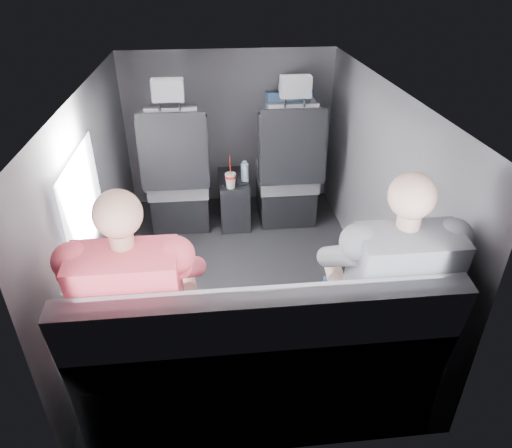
{
  "coord_description": "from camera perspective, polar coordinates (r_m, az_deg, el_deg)",
  "views": [
    {
      "loc": [
        -0.18,
        -2.58,
        1.99
      ],
      "look_at": [
        0.09,
        -0.05,
        0.49
      ],
      "focal_mm": 32.0,
      "sensor_mm": 36.0,
      "label": 1
    }
  ],
  "objects": [
    {
      "name": "side_window",
      "position": [
        2.63,
        -21.0,
        3.81
      ],
      "size": [
        0.02,
        0.75,
        0.42
      ],
      "primitive_type": "cube",
      "color": "white",
      "rests_on": "panel_left"
    },
    {
      "name": "floor",
      "position": [
        3.27,
        -1.69,
        -7.09
      ],
      "size": [
        2.6,
        2.6,
        0.0
      ],
      "primitive_type": "plane",
      "color": "black",
      "rests_on": "ground"
    },
    {
      "name": "center_console",
      "position": [
        3.9,
        -2.77,
        3.13
      ],
      "size": [
        0.24,
        0.48,
        0.41
      ],
      "color": "black",
      "rests_on": "floor"
    },
    {
      "name": "ceiling",
      "position": [
        2.67,
        -2.15,
        16.56
      ],
      "size": [
        2.6,
        2.6,
        0.0
      ],
      "primitive_type": "plane",
      "rotation": [
        3.14,
        0.0,
        0.0
      ],
      "color": "#B2B2AD",
      "rests_on": "panel_back"
    },
    {
      "name": "front_seat_left",
      "position": [
        3.79,
        -9.65,
        5.17
      ],
      "size": [
        0.52,
        0.58,
        1.26
      ],
      "color": "black",
      "rests_on": "floor"
    },
    {
      "name": "passenger_rear_left",
      "position": [
        2.13,
        -14.38,
        -9.83
      ],
      "size": [
        0.53,
        0.64,
        1.26
      ],
      "color": "#38393E",
      "rests_on": "rear_bench"
    },
    {
      "name": "seatbelt",
      "position": [
        3.52,
        4.66,
        10.61
      ],
      "size": [
        0.35,
        0.11,
        0.59
      ],
      "primitive_type": "cube",
      "rotation": [
        -0.14,
        0.49,
        0.0
      ],
      "color": "black",
      "rests_on": "front_seat_right"
    },
    {
      "name": "panel_back",
      "position": [
        1.85,
        1.33,
        -14.96
      ],
      "size": [
        1.8,
        0.02,
        1.35
      ],
      "primitive_type": "cube",
      "color": "#56565B",
      "rests_on": "floor"
    },
    {
      "name": "panel_right",
      "position": [
        3.09,
        15.01,
        4.2
      ],
      "size": [
        0.02,
        2.6,
        1.35
      ],
      "primitive_type": "cube",
      "color": "#56565B",
      "rests_on": "floor"
    },
    {
      "name": "panel_left",
      "position": [
        2.99,
        -19.38,
        2.5
      ],
      "size": [
        0.02,
        2.6,
        1.35
      ],
      "primitive_type": "cube",
      "color": "#56565B",
      "rests_on": "floor"
    },
    {
      "name": "laptop_black",
      "position": [
        2.41,
        14.64,
        -4.87
      ],
      "size": [
        0.41,
        0.39,
        0.26
      ],
      "color": "black",
      "rests_on": "passenger_rear_right"
    },
    {
      "name": "passenger_rear_right",
      "position": [
        2.24,
        15.69,
        -7.67
      ],
      "size": [
        0.54,
        0.65,
        1.28
      ],
      "color": "navy",
      "rests_on": "rear_bench"
    },
    {
      "name": "front_seat_right",
      "position": [
        3.83,
        3.96,
        5.84
      ],
      "size": [
        0.52,
        0.58,
        1.26
      ],
      "color": "black",
      "rests_on": "floor"
    },
    {
      "name": "passenger_front_right",
      "position": [
        3.94,
        4.07,
        11.96
      ],
      "size": [
        0.38,
        0.38,
        0.74
      ],
      "color": "navy",
      "rests_on": "front_seat_right"
    },
    {
      "name": "rear_bench",
      "position": [
        2.28,
        0.43,
        -17.2
      ],
      "size": [
        1.6,
        0.57,
        0.92
      ],
      "color": "slate",
      "rests_on": "floor"
    },
    {
      "name": "laptop_white",
      "position": [
        2.24,
        -13.4,
        -7.72
      ],
      "size": [
        0.34,
        0.32,
        0.25
      ],
      "color": "white",
      "rests_on": "passenger_rear_left"
    },
    {
      "name": "soda_cup",
      "position": [
        3.62,
        -3.2,
        5.53
      ],
      "size": [
        0.09,
        0.09,
        0.27
      ],
      "color": "white",
      "rests_on": "center_console"
    },
    {
      "name": "panel_front",
      "position": [
        4.11,
        -3.32,
        11.72
      ],
      "size": [
        1.8,
        0.02,
        1.35
      ],
      "primitive_type": "cube",
      "color": "#56565B",
      "rests_on": "floor"
    },
    {
      "name": "water_bottle",
      "position": [
        3.72,
        -1.42,
        6.48
      ],
      "size": [
        0.06,
        0.06,
        0.17
      ],
      "color": "#9CB6D4",
      "rests_on": "center_console"
    }
  ]
}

